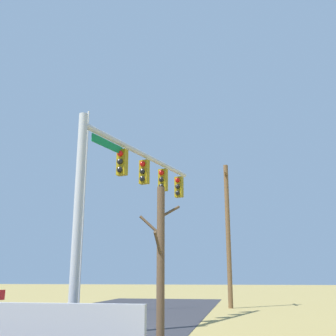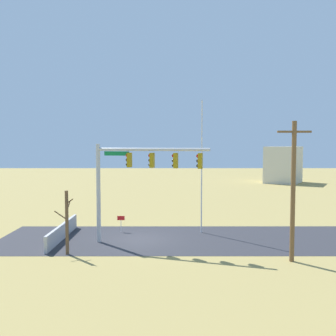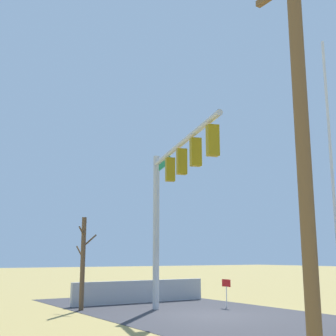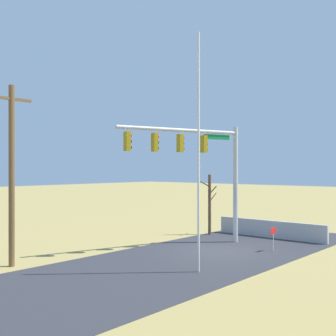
{
  "view_description": "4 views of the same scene",
  "coord_description": "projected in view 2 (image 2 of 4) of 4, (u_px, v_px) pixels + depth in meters",
  "views": [
    {
      "loc": [
        14.48,
        5.6,
        1.63
      ],
      "look_at": [
        -1.32,
        2.83,
        5.9
      ],
      "focal_mm": 43.84,
      "sensor_mm": 36.0,
      "label": 1
    },
    {
      "loc": [
        -1.88,
        25.28,
        6.61
      ],
      "look_at": [
        -1.9,
        1.35,
        5.12
      ],
      "focal_mm": 38.84,
      "sensor_mm": 36.0,
      "label": 2
    },
    {
      "loc": [
        -14.09,
        11.07,
        2.21
      ],
      "look_at": [
        -0.47,
        2.29,
        5.45
      ],
      "focal_mm": 47.61,
      "sensor_mm": 36.0,
      "label": 3
    },
    {
      "loc": [
        -18.93,
        -12.73,
        4.35
      ],
      "look_at": [
        -1.0,
        2.7,
        4.33
      ],
      "focal_mm": 46.44,
      "sensor_mm": 36.0,
      "label": 4
    }
  ],
  "objects": [
    {
      "name": "ground_plane",
      "position": [
        141.0,
        239.0,
        25.64
      ],
      "size": [
        160.0,
        160.0,
        0.0
      ],
      "primitive_type": "plane",
      "color": "#9E894C"
    },
    {
      "name": "road_surface",
      "position": [
        198.0,
        239.0,
        25.65
      ],
      "size": [
        28.0,
        8.0,
        0.01
      ],
      "primitive_type": "cube",
      "color": "#2D2D33",
      "rests_on": "ground_plane"
    },
    {
      "name": "sidewalk_corner",
      "position": [
        84.0,
        242.0,
        24.85
      ],
      "size": [
        6.0,
        6.0,
        0.01
      ],
      "primitive_type": "cube",
      "color": "#B7B5AD",
      "rests_on": "ground_plane"
    },
    {
      "name": "retaining_fence",
      "position": [
        62.0,
        232.0,
        25.63
      ],
      "size": [
        0.2,
        7.17,
        1.07
      ],
      "primitive_type": "cube",
      "color": "#A8A8AD",
      "rests_on": "ground_plane"
    },
    {
      "name": "signal_mast",
      "position": [
        133.0,
        172.0,
        23.79
      ],
      "size": [
        7.47,
        2.52,
        6.71
      ],
      "color": "#B2B5BA",
      "rests_on": "ground_plane"
    },
    {
      "name": "flagpole",
      "position": [
        202.0,
        167.0,
        27.27
      ],
      "size": [
        0.1,
        0.1,
        10.0
      ],
      "primitive_type": "cylinder",
      "color": "silver",
      "rests_on": "ground_plane"
    },
    {
      "name": "utility_pole",
      "position": [
        293.0,
        189.0,
        20.48
      ],
      "size": [
        1.9,
        0.26,
        7.98
      ],
      "color": "brown",
      "rests_on": "ground_plane"
    },
    {
      "name": "bare_tree",
      "position": [
        67.0,
        222.0,
        21.91
      ],
      "size": [
        1.27,
        1.02,
        3.9
      ],
      "color": "brown",
      "rests_on": "ground_plane"
    },
    {
      "name": "open_sign",
      "position": [
        121.0,
        220.0,
        27.78
      ],
      "size": [
        0.56,
        0.04,
        1.22
      ],
      "color": "silver",
      "rests_on": "ground_plane"
    },
    {
      "name": "distant_building",
      "position": [
        283.0,
        165.0,
        64.3
      ],
      "size": [
        8.06,
        8.52,
        6.42
      ],
      "primitive_type": "cube",
      "rotation": [
        0.0,
        0.0,
        4.19
      ],
      "color": "beige",
      "rests_on": "ground_plane"
    }
  ]
}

